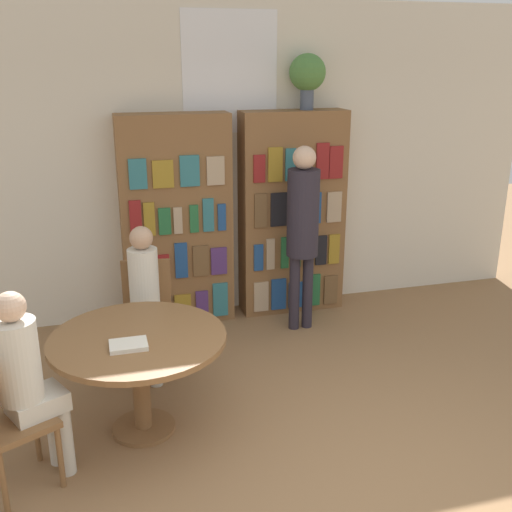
# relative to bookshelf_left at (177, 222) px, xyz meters

# --- Properties ---
(wall_back) EXTENTS (6.40, 0.07, 3.00)m
(wall_back) POSITION_rel_bookshelf_left_xyz_m (0.58, 0.19, 0.51)
(wall_back) COLOR beige
(wall_back) RESTS_ON ground_plane
(bookshelf_left) EXTENTS (1.03, 0.34, 2.01)m
(bookshelf_left) POSITION_rel_bookshelf_left_xyz_m (0.00, 0.00, 0.00)
(bookshelf_left) COLOR brown
(bookshelf_left) RESTS_ON ground_plane
(bookshelf_right) EXTENTS (1.03, 0.34, 2.01)m
(bookshelf_right) POSITION_rel_bookshelf_left_xyz_m (1.15, -0.00, 0.00)
(bookshelf_right) COLOR brown
(bookshelf_right) RESTS_ON ground_plane
(flower_vase) EXTENTS (0.34, 0.34, 0.51)m
(flower_vase) POSITION_rel_bookshelf_left_xyz_m (1.28, 0.00, 1.33)
(flower_vase) COLOR #475166
(flower_vase) RESTS_ON bookshelf_right
(reading_table) EXTENTS (1.18, 1.18, 0.72)m
(reading_table) POSITION_rel_bookshelf_left_xyz_m (-0.53, -1.80, -0.40)
(reading_table) COLOR brown
(reading_table) RESTS_ON ground_plane
(chair_near_camera) EXTENTS (0.54, 0.54, 0.91)m
(chair_near_camera) POSITION_rel_bookshelf_left_xyz_m (-1.36, -2.23, -0.49)
(chair_near_camera) COLOR brown
(chair_near_camera) RESTS_ON ground_plane
(chair_left_side) EXTENTS (0.46, 0.46, 0.91)m
(chair_left_side) POSITION_rel_bookshelf_left_xyz_m (-0.39, -0.88, -0.49)
(chair_left_side) COLOR brown
(chair_left_side) RESTS_ON ground_plane
(seated_reader_left) EXTENTS (0.28, 0.37, 1.26)m
(seated_reader_left) POSITION_rel_bookshelf_left_xyz_m (-0.42, -1.06, -0.29)
(seated_reader_left) COLOR beige
(seated_reader_left) RESTS_ON ground_plane
(seated_reader_right) EXTENTS (0.40, 0.37, 1.26)m
(seated_reader_right) POSITION_rel_bookshelf_left_xyz_m (-1.19, -2.14, -0.29)
(seated_reader_right) COLOR beige
(seated_reader_right) RESTS_ON ground_plane
(librarian_standing) EXTENTS (0.29, 0.56, 1.75)m
(librarian_standing) POSITION_rel_bookshelf_left_xyz_m (1.09, -0.50, 0.07)
(librarian_standing) COLOR #28232D
(librarian_standing) RESTS_ON ground_plane
(open_book_on_table) EXTENTS (0.24, 0.18, 0.03)m
(open_book_on_table) POSITION_rel_bookshelf_left_xyz_m (-0.60, -1.95, -0.26)
(open_book_on_table) COLOR silver
(open_book_on_table) RESTS_ON reading_table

